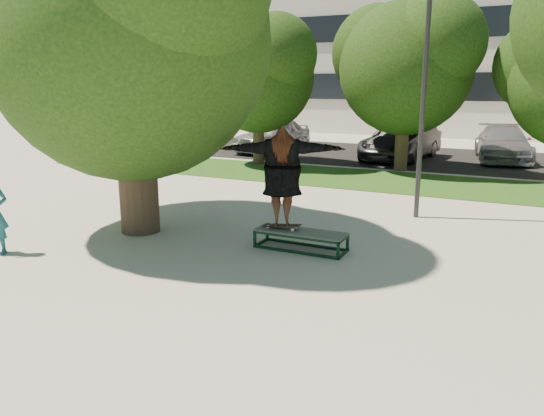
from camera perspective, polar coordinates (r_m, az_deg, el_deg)
The scene contains 14 objects.
ground at distance 9.14m, azimuth 2.66°, elevation -7.22°, with size 120.00×120.00×0.00m, color #A6A298.
grass_strip at distance 17.81m, azimuth 18.08°, elevation 2.31°, with size 30.00×4.00×0.02m, color #214413.
asphalt_strip at distance 24.31m, azimuth 18.05°, elevation 5.08°, with size 40.00×8.00×0.01m, color black.
tree_left at distance 11.87m, azimuth -15.19°, elevation 18.76°, with size 6.96×5.95×7.12m.
bg_tree_left at distance 21.40m, azimuth -1.58°, elevation 14.71°, with size 5.28×4.51×5.77m.
bg_tree_mid at distance 20.45m, azimuth 14.08°, elevation 15.19°, with size 5.76×4.92×6.24m.
lamppost at distance 13.08m, azimuth 16.06°, elevation 12.57°, with size 0.25×0.15×6.11m.
office_building at distance 40.48m, azimuth 19.55°, elevation 19.37°, with size 30.00×14.12×16.00m.
grind_box at distance 10.45m, azimuth 3.09°, elevation -3.48°, with size 1.80×0.60×0.38m.
skater_rig at distance 10.32m, azimuth 1.09°, elevation 3.44°, with size 2.48×1.54×2.04m.
car_silver_a at distance 25.44m, azimuth 0.05°, elevation 7.88°, with size 1.90×4.71×1.61m, color #B7B7BC.
car_dark at distance 23.42m, azimuth 14.17°, elevation 6.92°, with size 1.62×4.66×1.53m, color black.
car_grey at distance 23.57m, azimuth 12.95°, elevation 6.85°, with size 2.31×5.01×1.39m, color #545459.
car_silver_b at distance 24.51m, azimuth 23.58°, elevation 6.38°, with size 2.02×4.97×1.44m, color #A2A2A7.
Camera 1 is at (3.41, -7.85, 3.20)m, focal length 35.00 mm.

